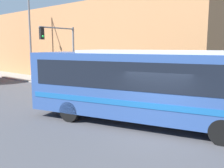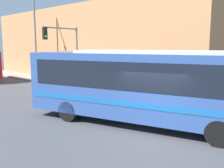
{
  "view_description": "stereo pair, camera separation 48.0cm",
  "coord_description": "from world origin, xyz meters",
  "px_view_note": "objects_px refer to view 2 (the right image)",
  "views": [
    {
      "loc": [
        -8.53,
        -4.73,
        3.49
      ],
      "look_at": [
        1.76,
        4.04,
        1.43
      ],
      "focal_mm": 40.0,
      "sensor_mm": 36.0,
      "label": 1
    },
    {
      "loc": [
        -8.22,
        -5.09,
        3.49
      ],
      "look_at": [
        1.76,
        4.04,
        1.43
      ],
      "focal_mm": 40.0,
      "sensor_mm": 36.0,
      "label": 2
    }
  ],
  "objects_px": {
    "street_lamp": "(31,31)",
    "pedestrian_near_corner": "(131,81)",
    "fire_hydrant": "(140,91)",
    "city_bus": "(147,83)",
    "parking_meter": "(95,78)",
    "traffic_light_pole": "(65,46)"
  },
  "relations": [
    {
      "from": "parking_meter",
      "to": "pedestrian_near_corner",
      "type": "height_order",
      "value": "pedestrian_near_corner"
    },
    {
      "from": "fire_hydrant",
      "to": "pedestrian_near_corner",
      "type": "bearing_deg",
      "value": 57.44
    },
    {
      "from": "traffic_light_pole",
      "to": "street_lamp",
      "type": "distance_m",
      "value": 6.8
    },
    {
      "from": "parking_meter",
      "to": "street_lamp",
      "type": "height_order",
      "value": "street_lamp"
    },
    {
      "from": "parking_meter",
      "to": "fire_hydrant",
      "type": "bearing_deg",
      "value": -90.0
    },
    {
      "from": "city_bus",
      "to": "pedestrian_near_corner",
      "type": "distance_m",
      "value": 7.4
    },
    {
      "from": "fire_hydrant",
      "to": "pedestrian_near_corner",
      "type": "xyz_separation_m",
      "value": [
        0.98,
        1.53,
        0.43
      ]
    },
    {
      "from": "street_lamp",
      "to": "pedestrian_near_corner",
      "type": "height_order",
      "value": "street_lamp"
    },
    {
      "from": "city_bus",
      "to": "traffic_light_pole",
      "type": "distance_m",
      "value": 10.83
    },
    {
      "from": "pedestrian_near_corner",
      "to": "street_lamp",
      "type": "bearing_deg",
      "value": 95.52
    },
    {
      "from": "parking_meter",
      "to": "pedestrian_near_corner",
      "type": "distance_m",
      "value": 3.03
    },
    {
      "from": "street_lamp",
      "to": "pedestrian_near_corner",
      "type": "relative_size",
      "value": 5.11
    },
    {
      "from": "city_bus",
      "to": "traffic_light_pole",
      "type": "bearing_deg",
      "value": 56.94
    },
    {
      "from": "traffic_light_pole",
      "to": "street_lamp",
      "type": "xyz_separation_m",
      "value": [
        0.87,
        6.58,
        1.47
      ]
    },
    {
      "from": "parking_meter",
      "to": "street_lamp",
      "type": "xyz_separation_m",
      "value": [
        -0.15,
        8.85,
        3.93
      ]
    },
    {
      "from": "fire_hydrant",
      "to": "city_bus",
      "type": "bearing_deg",
      "value": -141.0
    },
    {
      "from": "city_bus",
      "to": "pedestrian_near_corner",
      "type": "height_order",
      "value": "city_bus"
    },
    {
      "from": "traffic_light_pole",
      "to": "pedestrian_near_corner",
      "type": "relative_size",
      "value": 3.06
    },
    {
      "from": "street_lamp",
      "to": "parking_meter",
      "type": "bearing_deg",
      "value": -89.01
    },
    {
      "from": "city_bus",
      "to": "parking_meter",
      "type": "relative_size",
      "value": 8.36
    },
    {
      "from": "traffic_light_pole",
      "to": "city_bus",
      "type": "bearing_deg",
      "value": -108.09
    },
    {
      "from": "parking_meter",
      "to": "traffic_light_pole",
      "type": "bearing_deg",
      "value": 114.22
    }
  ]
}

